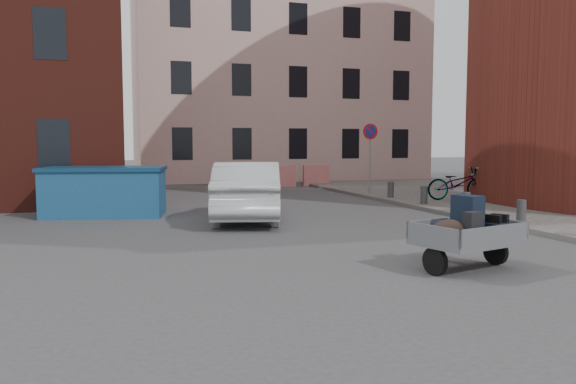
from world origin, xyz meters
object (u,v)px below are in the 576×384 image
object	(u,v)px
trailer	(467,232)
dumpster	(105,191)
silver_car	(247,191)
bicycle	(458,183)

from	to	relation	value
trailer	dumpster	distance (m)	10.43
dumpster	silver_car	bearing A→B (deg)	-16.31
trailer	bicycle	size ratio (longest dim) A/B	0.93
trailer	silver_car	distance (m)	7.14
trailer	silver_car	size ratio (longest dim) A/B	0.42
trailer	bicycle	world-z (taller)	bicycle
trailer	bicycle	bearing A→B (deg)	41.85
trailer	dumpster	size ratio (longest dim) A/B	0.55
trailer	dumpster	xyz separation A→B (m)	(-5.56, 8.82, 0.08)
trailer	silver_car	bearing A→B (deg)	91.41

